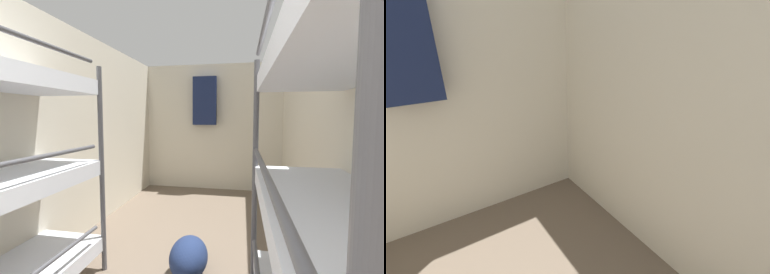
{
  "view_description": "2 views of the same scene",
  "coord_description": "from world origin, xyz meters",
  "views": [
    {
      "loc": [
        0.56,
        0.36,
        1.42
      ],
      "look_at": [
        -0.09,
        3.7,
        1.14
      ],
      "focal_mm": 24.0,
      "sensor_mm": 36.0,
      "label": 1
    },
    {
      "loc": [
        -0.15,
        2.9,
        1.8
      ],
      "look_at": [
        0.78,
        4.29,
        1.07
      ],
      "focal_mm": 24.0,
      "sensor_mm": 36.0,
      "label": 2
    }
  ],
  "objects": [
    {
      "name": "hanging_coat",
      "position": [
        -0.14,
        5.17,
        1.71
      ],
      "size": [
        0.44,
        0.12,
        0.9
      ],
      "color": "#192347"
    },
    {
      "name": "wall_back",
      "position": [
        0.0,
        5.32,
        1.2
      ],
      "size": [
        2.71,
        0.06,
        2.41
      ],
      "color": "beige",
      "rests_on": "ground_plane"
    }
  ]
}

